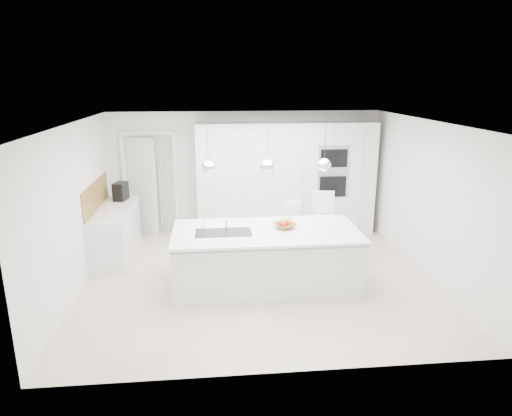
{
  "coord_description": "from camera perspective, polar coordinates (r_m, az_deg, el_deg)",
  "views": [
    {
      "loc": [
        -0.71,
        -6.79,
        3.12
      ],
      "look_at": [
        0.0,
        0.3,
        1.1
      ],
      "focal_mm": 32.0,
      "sensor_mm": 36.0,
      "label": 1
    }
  ],
  "objects": [
    {
      "name": "apple_b",
      "position": [
        7.0,
        3.47,
        -2.14
      ],
      "size": [
        0.07,
        0.07,
        0.07
      ],
      "primitive_type": "sphere",
      "color": "red",
      "rests_on": "fruit_bowl"
    },
    {
      "name": "island_base",
      "position": [
        7.07,
        1.3,
        -6.53
      ],
      "size": [
        2.8,
        1.2,
        0.86
      ],
      "primitive_type": "cube",
      "color": "white",
      "rests_on": "floor"
    },
    {
      "name": "tall_cabinets",
      "position": [
        9.33,
        3.74,
        3.6
      ],
      "size": [
        3.6,
        0.6,
        2.3
      ],
      "primitive_type": "cube",
      "color": "white",
      "rests_on": "floor"
    },
    {
      "name": "doorway_frame",
      "position": [
        9.58,
        -13.02,
        2.78
      ],
      "size": [
        1.11,
        0.08,
        2.13
      ],
      "primitive_type": null,
      "color": "white",
      "rests_on": "floor"
    },
    {
      "name": "hallway_door",
      "position": [
        9.57,
        -14.54,
        2.54
      ],
      "size": [
        0.76,
        0.38,
        2.0
      ],
      "primitive_type": "cube",
      "rotation": [
        0.0,
        0.0,
        -0.44
      ],
      "color": "white",
      "rests_on": "floor"
    },
    {
      "name": "apple_c",
      "position": [
        7.04,
        3.19,
        -2.01
      ],
      "size": [
        0.07,
        0.07,
        0.07
      ],
      "primitive_type": "sphere",
      "color": "red",
      "rests_on": "fruit_bowl"
    },
    {
      "name": "floor",
      "position": [
        7.51,
        0.23,
        -8.73
      ],
      "size": [
        5.5,
        5.5,
        0.0
      ],
      "primitive_type": "plane",
      "color": "beige",
      "rests_on": "ground"
    },
    {
      "name": "left_base_cabinets",
      "position": [
        8.61,
        -17.09,
        -3.11
      ],
      "size": [
        0.6,
        1.8,
        0.86
      ],
      "primitive_type": "cube",
      "color": "white",
      "rests_on": "floor"
    },
    {
      "name": "bar_stool_left",
      "position": [
        7.85,
        4.57,
        -3.33
      ],
      "size": [
        0.47,
        0.58,
        1.1
      ],
      "primitive_type": null,
      "rotation": [
        0.0,
        0.0,
        0.24
      ],
      "color": "white",
      "rests_on": "floor"
    },
    {
      "name": "pendant_left",
      "position": [
        6.61,
        -5.99,
        5.09
      ],
      "size": [
        0.2,
        0.2,
        0.2
      ],
      "primitive_type": "sphere",
      "color": "white",
      "rests_on": "ceiling"
    },
    {
      "name": "bar_stool_right",
      "position": [
        8.12,
        8.54,
        -2.38
      ],
      "size": [
        0.5,
        0.62,
        1.22
      ],
      "primitive_type": null,
      "rotation": [
        0.0,
        0.0,
        -0.19
      ],
      "color": "white",
      "rests_on": "floor"
    },
    {
      "name": "espresso_machine",
      "position": [
        9.02,
        -16.56,
        2.01
      ],
      "size": [
        0.27,
        0.36,
        0.34
      ],
      "primitive_type": "cube",
      "rotation": [
        0.0,
        0.0,
        -0.24
      ],
      "color": "black",
      "rests_on": "left_worktop"
    },
    {
      "name": "ceiling",
      "position": [
        6.86,
        0.25,
        10.64
      ],
      "size": [
        5.5,
        5.5,
        0.0
      ],
      "primitive_type": "plane",
      "rotation": [
        3.14,
        0.0,
        0.0
      ],
      "color": "white",
      "rests_on": "wall_back"
    },
    {
      "name": "radiator",
      "position": [
        9.57,
        -11.07,
        1.81
      ],
      "size": [
        0.32,
        0.04,
        1.4
      ],
      "primitive_type": null,
      "color": "white",
      "rests_on": "floor"
    },
    {
      "name": "wall_back",
      "position": [
        9.5,
        -1.32,
        4.47
      ],
      "size": [
        5.5,
        0.0,
        5.5
      ],
      "primitive_type": "plane",
      "rotation": [
        1.57,
        0.0,
        0.0
      ],
      "color": "white",
      "rests_on": "ground"
    },
    {
      "name": "wall_left",
      "position": [
        7.33,
        -21.66,
        -0.09
      ],
      "size": [
        0.0,
        5.0,
        5.0
      ],
      "primitive_type": "plane",
      "rotation": [
        1.57,
        0.0,
        1.57
      ],
      "color": "white",
      "rests_on": "ground"
    },
    {
      "name": "pendant_right",
      "position": [
        6.81,
        8.52,
        5.33
      ],
      "size": [
        0.2,
        0.2,
        0.2
      ],
      "primitive_type": "sphere",
      "color": "white",
      "rests_on": "ceiling"
    },
    {
      "name": "island_sink",
      "position": [
        6.89,
        -4.07,
        -3.72
      ],
      "size": [
        0.84,
        0.44,
        0.18
      ],
      "primitive_type": null,
      "color": "#3F3F42",
      "rests_on": "island_worktop"
    },
    {
      "name": "oven_stack",
      "position": [
        9.18,
        9.65,
        4.49
      ],
      "size": [
        0.62,
        0.04,
        1.05
      ],
      "primitive_type": null,
      "color": "#A5A5A8",
      "rests_on": "tall_cabinets"
    },
    {
      "name": "banana_bunch",
      "position": [
        7.04,
        3.68,
        -1.59
      ],
      "size": [
        0.24,
        0.17,
        0.21
      ],
      "primitive_type": "torus",
      "rotation": [
        1.22,
        0.0,
        0.35
      ],
      "color": "yellow",
      "rests_on": "fruit_bowl"
    },
    {
      "name": "fruit_bowl",
      "position": [
        7.05,
        3.62,
        -2.22
      ],
      "size": [
        0.43,
        0.43,
        0.08
      ],
      "primitive_type": "imported",
      "rotation": [
        0.0,
        0.0,
        0.43
      ],
      "color": "olive",
      "rests_on": "island_worktop"
    },
    {
      "name": "pendant_mid",
      "position": [
        6.65,
        1.38,
        5.26
      ],
      "size": [
        0.2,
        0.2,
        0.2
      ],
      "primitive_type": "sphere",
      "color": "white",
      "rests_on": "ceiling"
    },
    {
      "name": "left_worktop",
      "position": [
        8.48,
        -17.34,
        -0.23
      ],
      "size": [
        0.62,
        1.82,
        0.04
      ],
      "primitive_type": "cube",
      "color": "white",
      "rests_on": "left_base_cabinets"
    },
    {
      "name": "island_worktop",
      "position": [
        6.96,
        1.27,
        -2.95
      ],
      "size": [
        2.84,
        1.4,
        0.04
      ],
      "primitive_type": "cube",
      "color": "white",
      "rests_on": "island_base"
    },
    {
      "name": "island_tap",
      "position": [
        7.01,
        -3.75,
        -1.39
      ],
      "size": [
        0.02,
        0.02,
        0.3
      ],
      "primitive_type": "cylinder",
      "color": "white",
      "rests_on": "island_worktop"
    },
    {
      "name": "oak_backsplash",
      "position": [
        8.48,
        -19.39,
        1.48
      ],
      "size": [
        0.02,
        1.8,
        0.5
      ],
      "primitive_type": "cube",
      "color": "olive",
      "rests_on": "wall_left"
    },
    {
      "name": "apple_a",
      "position": [
        7.06,
        3.9,
        -1.92
      ],
      "size": [
        0.08,
        0.08,
        0.08
      ],
      "primitive_type": "sphere",
      "color": "red",
      "rests_on": "fruit_bowl"
    }
  ]
}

